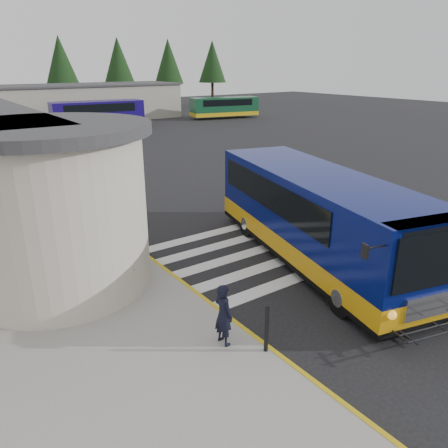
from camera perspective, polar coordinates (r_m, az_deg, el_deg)
ground at (r=16.93m, az=3.74°, el=-2.27°), size 140.00×140.00×0.00m
curb_strip at (r=18.27m, az=-14.31°, el=-0.89°), size 0.12×34.00×0.16m
crosswalk at (r=16.07m, az=4.16°, el=-3.54°), size 8.00×5.35×0.01m
depot_building at (r=56.54m, az=-19.67°, el=14.67°), size 26.40×8.40×4.20m
tree_line at (r=64.16m, az=-22.12°, el=19.11°), size 58.40×4.40×10.00m
transit_bus at (r=15.11m, az=12.11°, el=0.44°), size 5.79×11.20×3.07m
pedestrian_a at (r=10.46m, az=-0.07°, el=-11.73°), size 0.40×0.59×1.56m
pedestrian_b at (r=12.65m, az=-13.27°, el=-5.89°), size 1.05×1.06×1.73m
bollard at (r=10.34m, az=5.58°, el=-13.42°), size 0.10×0.10×1.21m
far_bus_a at (r=49.18m, az=-16.15°, el=13.74°), size 9.61×3.56×2.42m
far_bus_b at (r=56.51m, az=0.05°, el=15.09°), size 8.80×4.04×2.19m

